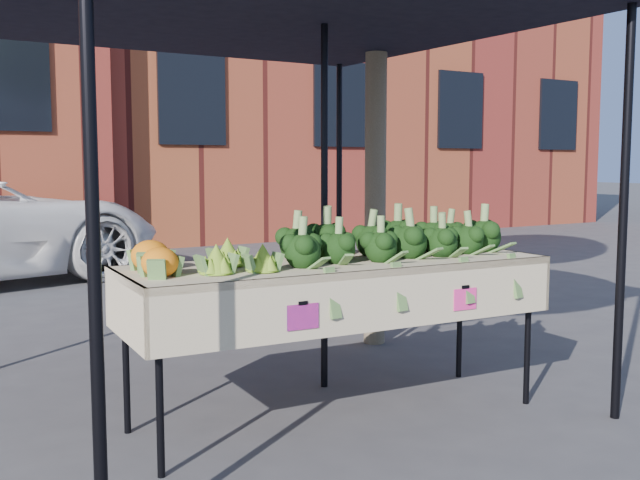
{
  "coord_description": "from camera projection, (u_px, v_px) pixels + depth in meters",
  "views": [
    {
      "loc": [
        -2.26,
        -3.48,
        1.45
      ],
      "look_at": [
        -0.04,
        0.17,
        1.0
      ],
      "focal_mm": 41.66,
      "sensor_mm": 36.0,
      "label": 1
    }
  ],
  "objects": [
    {
      "name": "canopy",
      "position": [
        269.0,
        175.0,
        4.56
      ],
      "size": [
        3.16,
        3.16,
        2.74
      ],
      "primitive_type": null,
      "color": "black",
      "rests_on": "ground"
    },
    {
      "name": "romanesco_cluster",
      "position": [
        231.0,
        251.0,
        3.77
      ],
      "size": [
        0.43,
        0.47,
        0.2
      ],
      "primitive_type": "ellipsoid",
      "color": "#85AC31",
      "rests_on": "table"
    },
    {
      "name": "building_right",
      "position": [
        303.0,
        47.0,
        18.08
      ],
      "size": [
        12.0,
        8.0,
        8.5
      ],
      "primitive_type": "cube",
      "color": "maroon",
      "rests_on": "ground"
    },
    {
      "name": "ground",
      "position": [
        340.0,
        414.0,
        4.28
      ],
      "size": [
        90.0,
        90.0,
        0.0
      ],
      "primitive_type": "plane",
      "color": "#37373A"
    },
    {
      "name": "broccoli_heap",
      "position": [
        388.0,
        234.0,
        4.33
      ],
      "size": [
        1.54,
        0.57,
        0.26
      ],
      "primitive_type": "ellipsoid",
      "color": "black",
      "rests_on": "table"
    },
    {
      "name": "street_tree",
      "position": [
        377.0,
        34.0,
        5.74
      ],
      "size": [
        2.48,
        2.48,
        4.88
      ],
      "primitive_type": null,
      "color": "#1E4C14",
      "rests_on": "ground"
    },
    {
      "name": "cauliflower_pair",
      "position": [
        155.0,
        256.0,
        3.65
      ],
      "size": [
        0.23,
        0.43,
        0.18
      ],
      "primitive_type": "ellipsoid",
      "color": "orange",
      "rests_on": "table"
    },
    {
      "name": "table",
      "position": [
        338.0,
        340.0,
        4.18
      ],
      "size": [
        2.44,
        0.94,
        0.9
      ],
      "color": "#C3B190",
      "rests_on": "ground"
    }
  ]
}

